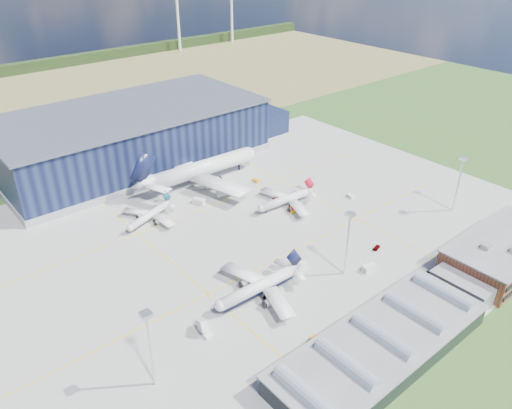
{
  "coord_description": "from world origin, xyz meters",
  "views": [
    {
      "loc": [
        -96.18,
        -112.07,
        99.01
      ],
      "look_at": [
        7.32,
        11.54,
        9.07
      ],
      "focal_mm": 35.0,
      "sensor_mm": 36.0,
      "label": 1
    }
  ],
  "objects_px": {
    "gse_tug_b": "(292,210)",
    "gse_cart_b": "(205,174)",
    "airliner_widebody": "(202,161)",
    "airstair": "(202,328)",
    "light_mast_center": "(348,234)",
    "airliner_regional": "(148,212)",
    "gse_tug_a": "(318,340)",
    "light_mast_east": "(460,175)",
    "airliner_red": "(285,196)",
    "car_a": "(377,247)",
    "gse_van_a": "(300,267)",
    "car_b": "(426,274)",
    "gse_tug_c": "(256,181)",
    "airliner_navy": "(257,282)",
    "gse_van_c": "(369,268)",
    "gse_van_b": "(199,201)",
    "ops_building": "(504,251)",
    "gse_cart_a": "(351,196)",
    "light_mast_west": "(149,338)",
    "hangar": "(136,137)"
  },
  "relations": [
    {
      "from": "light_mast_west",
      "to": "gse_tug_b",
      "type": "bearing_deg",
      "value": 25.39
    },
    {
      "from": "gse_tug_c",
      "to": "airliner_red",
      "type": "bearing_deg",
      "value": -104.86
    },
    {
      "from": "airliner_widebody",
      "to": "gse_tug_c",
      "type": "bearing_deg",
      "value": -38.47
    },
    {
      "from": "gse_cart_b",
      "to": "car_a",
      "type": "relative_size",
      "value": 0.85
    },
    {
      "from": "gse_van_a",
      "to": "gse_van_b",
      "type": "distance_m",
      "value": 58.56
    },
    {
      "from": "light_mast_west",
      "to": "gse_tug_c",
      "type": "xyz_separation_m",
      "value": [
        90.93,
        69.75,
        -14.78
      ]
    },
    {
      "from": "airliner_regional",
      "to": "car_b",
      "type": "relative_size",
      "value": 6.7
    },
    {
      "from": "gse_van_a",
      "to": "airliner_widebody",
      "type": "bearing_deg",
      "value": -0.27
    },
    {
      "from": "airliner_regional",
      "to": "gse_tug_c",
      "type": "xyz_separation_m",
      "value": [
        53.42,
        -0.12,
        -3.51
      ]
    },
    {
      "from": "gse_tug_a",
      "to": "gse_tug_b",
      "type": "xyz_separation_m",
      "value": [
        43.81,
        56.27,
        -0.03
      ]
    },
    {
      "from": "airliner_widebody",
      "to": "gse_van_c",
      "type": "height_order",
      "value": "airliner_widebody"
    },
    {
      "from": "ops_building",
      "to": "light_mast_center",
      "type": "height_order",
      "value": "light_mast_center"
    },
    {
      "from": "gse_cart_b",
      "to": "car_a",
      "type": "distance_m",
      "value": 88.44
    },
    {
      "from": "gse_tug_c",
      "to": "gse_van_c",
      "type": "bearing_deg",
      "value": -102.51
    },
    {
      "from": "light_mast_west",
      "to": "airliner_widebody",
      "type": "height_order",
      "value": "light_mast_west"
    },
    {
      "from": "ops_building",
      "to": "gse_tug_b",
      "type": "distance_m",
      "value": 76.58
    },
    {
      "from": "airliner_navy",
      "to": "gse_van_a",
      "type": "height_order",
      "value": "airliner_navy"
    },
    {
      "from": "ops_building",
      "to": "light_mast_west",
      "type": "distance_m",
      "value": 119.33
    },
    {
      "from": "airliner_widebody",
      "to": "airstair",
      "type": "bearing_deg",
      "value": -122.69
    },
    {
      "from": "airstair",
      "to": "car_b",
      "type": "bearing_deg",
      "value": -6.34
    },
    {
      "from": "airliner_widebody",
      "to": "light_mast_east",
      "type": "bearing_deg",
      "value": -51.88
    },
    {
      "from": "light_mast_center",
      "to": "gse_cart_b",
      "type": "distance_m",
      "value": 91.25
    },
    {
      "from": "gse_cart_a",
      "to": "car_a",
      "type": "bearing_deg",
      "value": -117.08
    },
    {
      "from": "hangar",
      "to": "gse_van_a",
      "type": "height_order",
      "value": "hangar"
    },
    {
      "from": "hangar",
      "to": "gse_van_c",
      "type": "xyz_separation_m",
      "value": [
        14.65,
        -128.89,
        -10.5
      ]
    },
    {
      "from": "light_mast_west",
      "to": "gse_van_c",
      "type": "xyz_separation_m",
      "value": [
        77.46,
        -4.08,
        -14.31
      ]
    },
    {
      "from": "gse_tug_b",
      "to": "gse_cart_b",
      "type": "xyz_separation_m",
      "value": [
        -7.6,
        49.5,
        -0.01
      ]
    },
    {
      "from": "gse_van_b",
      "to": "gse_van_c",
      "type": "height_order",
      "value": "gse_van_b"
    },
    {
      "from": "gse_van_a",
      "to": "gse_cart_a",
      "type": "relative_size",
      "value": 1.59
    },
    {
      "from": "gse_tug_b",
      "to": "airliner_navy",
      "type": "bearing_deg",
      "value": -129.59
    },
    {
      "from": "ops_building",
      "to": "light_mast_center",
      "type": "distance_m",
      "value": 55.13
    },
    {
      "from": "airstair",
      "to": "car_b",
      "type": "xyz_separation_m",
      "value": [
        70.2,
        -25.49,
        -0.94
      ]
    },
    {
      "from": "light_mast_center",
      "to": "airliner_widebody",
      "type": "height_order",
      "value": "light_mast_center"
    },
    {
      "from": "light_mast_center",
      "to": "airliner_red",
      "type": "bearing_deg",
      "value": 71.2
    },
    {
      "from": "airliner_regional",
      "to": "gse_tug_a",
      "type": "relative_size",
      "value": 7.13
    },
    {
      "from": "airliner_red",
      "to": "gse_tug_c",
      "type": "distance_m",
      "value": 25.38
    },
    {
      "from": "ops_building",
      "to": "gse_tug_a",
      "type": "distance_m",
      "value": 75.4
    },
    {
      "from": "light_mast_center",
      "to": "car_b",
      "type": "bearing_deg",
      "value": -42.68
    },
    {
      "from": "gse_tug_b",
      "to": "gse_cart_b",
      "type": "distance_m",
      "value": 50.08
    },
    {
      "from": "gse_tug_c",
      "to": "car_a",
      "type": "relative_size",
      "value": 0.77
    },
    {
      "from": "ops_building",
      "to": "light_mast_west",
      "type": "xyz_separation_m",
      "value": [
        -115.01,
        30.0,
        10.64
      ]
    },
    {
      "from": "ops_building",
      "to": "light_mast_center",
      "type": "bearing_deg",
      "value": 146.31
    },
    {
      "from": "gse_van_c",
      "to": "gse_van_b",
      "type": "bearing_deg",
      "value": 19.68
    },
    {
      "from": "gse_tug_a",
      "to": "car_a",
      "type": "xyz_separation_m",
      "value": [
        48.65,
        18.2,
        -0.09
      ]
    },
    {
      "from": "airliner_regional",
      "to": "gse_van_c",
      "type": "bearing_deg",
      "value": 98.77
    },
    {
      "from": "light_mast_center",
      "to": "airliner_regional",
      "type": "distance_m",
      "value": 77.88
    },
    {
      "from": "airliner_red",
      "to": "gse_cart_b",
      "type": "xyz_separation_m",
      "value": [
        -8.19,
        44.44,
        -4.07
      ]
    },
    {
      "from": "airliner_regional",
      "to": "ops_building",
      "type": "bearing_deg",
      "value": 108.2
    },
    {
      "from": "airliner_widebody",
      "to": "gse_tug_b",
      "type": "xyz_separation_m",
      "value": [
        11.74,
        -44.73,
        -9.57
      ]
    },
    {
      "from": "light_mast_east",
      "to": "airstair",
      "type": "xyz_separation_m",
      "value": [
        -115.67,
        7.49,
        -13.87
      ]
    }
  ]
}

